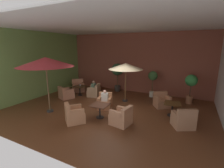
{
  "coord_description": "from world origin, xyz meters",
  "views": [
    {
      "loc": [
        3.72,
        -6.95,
        3.2
      ],
      "look_at": [
        0.0,
        0.4,
        1.29
      ],
      "focal_mm": 25.85,
      "sensor_mm": 36.0,
      "label": 1
    }
  ],
  "objects_px": {
    "armchair_front_right_south": "(74,115)",
    "armchair_mid_center_east": "(183,120)",
    "armchair_front_left_north": "(78,87)",
    "patio_umbrella_tall_red": "(126,66)",
    "armchair_front_right_north": "(121,117)",
    "patron_blue_shirt": "(105,96)",
    "potted_tree_left_corner": "(117,71)",
    "armchair_mid_center_north": "(162,101)",
    "patron_by_window": "(93,86)",
    "armchair_front_right_east": "(105,103)",
    "cafe_table_front_right": "(100,107)",
    "potted_tree_mid_right": "(191,84)",
    "armchair_front_left_south": "(94,92)",
    "armchair_front_left_east": "(66,94)",
    "cafe_table_mid_center": "(172,106)",
    "patio_umbrella_center_beige": "(46,62)",
    "cafe_table_front_left": "(80,88)",
    "iced_drink_cup": "(80,85)",
    "potted_tree_mid_left": "(153,79)"
  },
  "relations": [
    {
      "from": "cafe_table_front_left",
      "to": "iced_drink_cup",
      "type": "bearing_deg",
      "value": 103.49
    },
    {
      "from": "patron_by_window",
      "to": "armchair_front_right_north",
      "type": "bearing_deg",
      "value": -41.33
    },
    {
      "from": "armchair_front_right_north",
      "to": "armchair_mid_center_east",
      "type": "height_order",
      "value": "armchair_mid_center_east"
    },
    {
      "from": "armchair_mid_center_north",
      "to": "armchair_mid_center_east",
      "type": "relative_size",
      "value": 1.03
    },
    {
      "from": "armchair_mid_center_north",
      "to": "patron_by_window",
      "type": "bearing_deg",
      "value": -179.55
    },
    {
      "from": "armchair_mid_center_east",
      "to": "potted_tree_left_corner",
      "type": "relative_size",
      "value": 0.5
    },
    {
      "from": "armchair_front_left_north",
      "to": "patio_umbrella_tall_red",
      "type": "xyz_separation_m",
      "value": [
        3.9,
        -0.48,
        1.77
      ]
    },
    {
      "from": "armchair_front_left_north",
      "to": "armchair_mid_center_north",
      "type": "height_order",
      "value": "armchair_front_left_north"
    },
    {
      "from": "armchair_front_right_north",
      "to": "patio_umbrella_center_beige",
      "type": "distance_m",
      "value": 4.37
    },
    {
      "from": "cafe_table_mid_center",
      "to": "armchair_front_right_east",
      "type": "bearing_deg",
      "value": -169.42
    },
    {
      "from": "armchair_front_right_east",
      "to": "potted_tree_mid_left",
      "type": "relative_size",
      "value": 0.55
    },
    {
      "from": "armchair_front_left_south",
      "to": "armchair_front_right_north",
      "type": "height_order",
      "value": "armchair_front_right_north"
    },
    {
      "from": "armchair_front_right_south",
      "to": "potted_tree_left_corner",
      "type": "height_order",
      "value": "potted_tree_left_corner"
    },
    {
      "from": "potted_tree_left_corner",
      "to": "potted_tree_mid_right",
      "type": "distance_m",
      "value": 4.89
    },
    {
      "from": "cafe_table_front_left",
      "to": "armchair_front_right_north",
      "type": "relative_size",
      "value": 0.87
    },
    {
      "from": "patio_umbrella_center_beige",
      "to": "potted_tree_left_corner",
      "type": "bearing_deg",
      "value": 74.92
    },
    {
      "from": "cafe_table_mid_center",
      "to": "patio_umbrella_center_beige",
      "type": "xyz_separation_m",
      "value": [
        -5.55,
        -2.28,
        2.01
      ]
    },
    {
      "from": "cafe_table_front_left",
      "to": "cafe_table_mid_center",
      "type": "relative_size",
      "value": 0.97
    },
    {
      "from": "armchair_mid_center_north",
      "to": "potted_tree_mid_left",
      "type": "bearing_deg",
      "value": 119.92
    },
    {
      "from": "armchair_front_left_north",
      "to": "armchair_front_right_east",
      "type": "bearing_deg",
      "value": -30.92
    },
    {
      "from": "patio_umbrella_tall_red",
      "to": "potted_tree_mid_right",
      "type": "height_order",
      "value": "patio_umbrella_tall_red"
    },
    {
      "from": "cafe_table_front_left",
      "to": "armchair_front_left_south",
      "type": "distance_m",
      "value": 1.03
    },
    {
      "from": "armchair_mid_center_north",
      "to": "patio_umbrella_tall_red",
      "type": "distance_m",
      "value": 2.79
    },
    {
      "from": "armchair_mid_center_east",
      "to": "potted_tree_mid_right",
      "type": "xyz_separation_m",
      "value": [
        0.12,
        3.27,
        0.84
      ]
    },
    {
      "from": "armchair_front_right_north",
      "to": "armchair_mid_center_east",
      "type": "relative_size",
      "value": 0.87
    },
    {
      "from": "iced_drink_cup",
      "to": "armchair_mid_center_east",
      "type": "bearing_deg",
      "value": -15.34
    },
    {
      "from": "armchair_front_left_north",
      "to": "potted_tree_left_corner",
      "type": "bearing_deg",
      "value": 29.42
    },
    {
      "from": "armchair_front_left_north",
      "to": "cafe_table_front_left",
      "type": "bearing_deg",
      "value": -45.4
    },
    {
      "from": "armchair_front_left_south",
      "to": "potted_tree_mid_right",
      "type": "xyz_separation_m",
      "value": [
        5.66,
        1.31,
        0.84
      ]
    },
    {
      "from": "cafe_table_front_right",
      "to": "potted_tree_left_corner",
      "type": "bearing_deg",
      "value": 105.19
    },
    {
      "from": "patron_by_window",
      "to": "armchair_front_right_east",
      "type": "bearing_deg",
      "value": -41.92
    },
    {
      "from": "armchair_mid_center_north",
      "to": "armchair_mid_center_east",
      "type": "distance_m",
      "value": 2.32
    },
    {
      "from": "armchair_front_left_north",
      "to": "iced_drink_cup",
      "type": "bearing_deg",
      "value": -42.61
    },
    {
      "from": "armchair_front_left_east",
      "to": "cafe_table_mid_center",
      "type": "height_order",
      "value": "armchair_front_left_east"
    },
    {
      "from": "armchair_front_right_north",
      "to": "iced_drink_cup",
      "type": "relative_size",
      "value": 8.0
    },
    {
      "from": "armchair_front_left_east",
      "to": "armchair_front_right_east",
      "type": "height_order",
      "value": "armchair_front_right_east"
    },
    {
      "from": "patio_umbrella_center_beige",
      "to": "potted_tree_mid_right",
      "type": "distance_m",
      "value": 7.81
    },
    {
      "from": "armchair_mid_center_north",
      "to": "patio_umbrella_center_beige",
      "type": "xyz_separation_m",
      "value": [
        -4.9,
        -3.25,
        2.2
      ]
    },
    {
      "from": "potted_tree_mid_right",
      "to": "patio_umbrella_tall_red",
      "type": "bearing_deg",
      "value": -159.05
    },
    {
      "from": "potted_tree_left_corner",
      "to": "iced_drink_cup",
      "type": "bearing_deg",
      "value": -131.47
    },
    {
      "from": "armchair_front_left_north",
      "to": "armchair_mid_center_east",
      "type": "bearing_deg",
      "value": -18.58
    },
    {
      "from": "armchair_front_right_south",
      "to": "armchair_mid_center_east",
      "type": "bearing_deg",
      "value": 20.72
    },
    {
      "from": "potted_tree_mid_left",
      "to": "iced_drink_cup",
      "type": "distance_m",
      "value": 4.8
    },
    {
      "from": "cafe_table_front_left",
      "to": "patio_umbrella_center_beige",
      "type": "distance_m",
      "value": 3.59
    },
    {
      "from": "armchair_front_left_south",
      "to": "potted_tree_left_corner",
      "type": "distance_m",
      "value": 2.35
    },
    {
      "from": "potted_tree_left_corner",
      "to": "iced_drink_cup",
      "type": "relative_size",
      "value": 18.5
    },
    {
      "from": "armchair_front_left_north",
      "to": "armchair_front_left_south",
      "type": "bearing_deg",
      "value": -15.44
    },
    {
      "from": "armchair_front_left_north",
      "to": "patron_blue_shirt",
      "type": "relative_size",
      "value": 1.77
    },
    {
      "from": "potted_tree_mid_right",
      "to": "iced_drink_cup",
      "type": "relative_size",
      "value": 15.35
    },
    {
      "from": "cafe_table_front_right",
      "to": "iced_drink_cup",
      "type": "bearing_deg",
      "value": 140.58
    }
  ]
}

